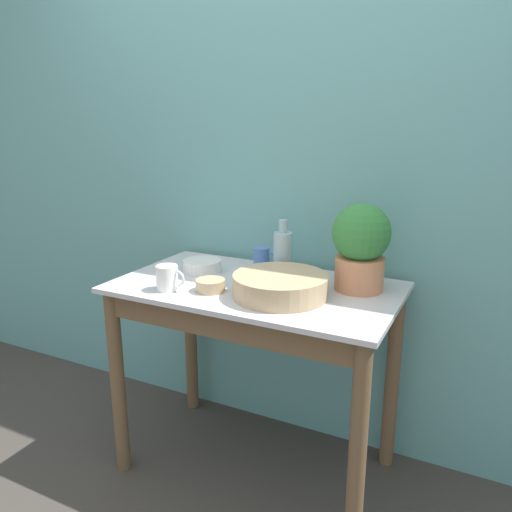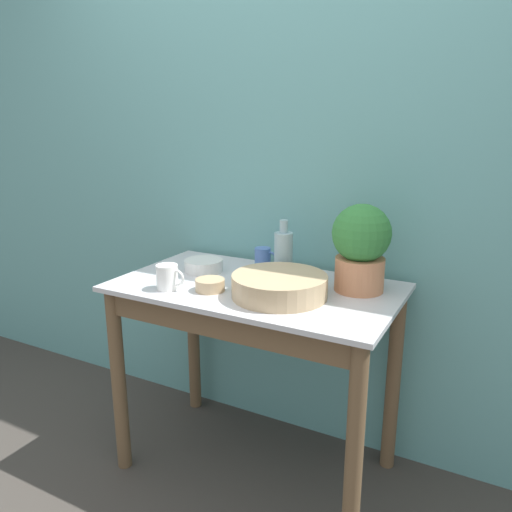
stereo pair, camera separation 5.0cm
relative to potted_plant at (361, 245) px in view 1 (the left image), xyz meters
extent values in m
cube|color=#609E9E|center=(-0.38, 0.25, 0.18)|extent=(6.00, 0.05, 2.40)
cylinder|color=brown|center=(-0.89, -0.40, -0.61)|extent=(0.06, 0.06, 0.82)
cylinder|color=brown|center=(0.13, -0.40, -0.61)|extent=(0.06, 0.06, 0.82)
cylinder|color=brown|center=(-0.89, 0.14, -0.61)|extent=(0.06, 0.06, 0.82)
cylinder|color=brown|center=(0.13, 0.14, -0.61)|extent=(0.06, 0.06, 0.82)
cube|color=brown|center=(-0.38, -0.40, -0.25)|extent=(1.02, 0.02, 0.10)
cube|color=silver|center=(-0.38, -0.13, -0.19)|extent=(1.12, 0.65, 0.02)
cylinder|color=tan|center=(0.00, 0.00, -0.11)|extent=(0.19, 0.19, 0.13)
sphere|color=#337A38|center=(0.00, 0.00, 0.05)|extent=(0.22, 0.22, 0.22)
cylinder|color=tan|center=(-0.24, -0.21, -0.14)|extent=(0.36, 0.36, 0.08)
cylinder|color=#93B2BC|center=(-0.33, 0.02, -0.08)|extent=(0.08, 0.08, 0.19)
cylinder|color=#93B2BC|center=(-0.33, 0.02, 0.04)|extent=(0.03, 0.03, 0.05)
cylinder|color=#4C70B7|center=(-0.46, 0.08, -0.13)|extent=(0.07, 0.07, 0.10)
torus|color=#4C70B7|center=(-0.42, 0.08, -0.13)|extent=(0.06, 0.01, 0.06)
cylinder|color=white|center=(-0.66, -0.34, -0.13)|extent=(0.08, 0.08, 0.10)
torus|color=white|center=(-0.61, -0.34, -0.12)|extent=(0.06, 0.01, 0.06)
cylinder|color=silver|center=(-0.67, -0.07, -0.15)|extent=(0.17, 0.17, 0.05)
cylinder|color=tan|center=(-0.50, -0.27, -0.15)|extent=(0.11, 0.11, 0.05)
camera|label=1|loc=(0.46, -1.82, 0.46)|focal=35.00mm
camera|label=2|loc=(0.51, -1.80, 0.46)|focal=35.00mm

